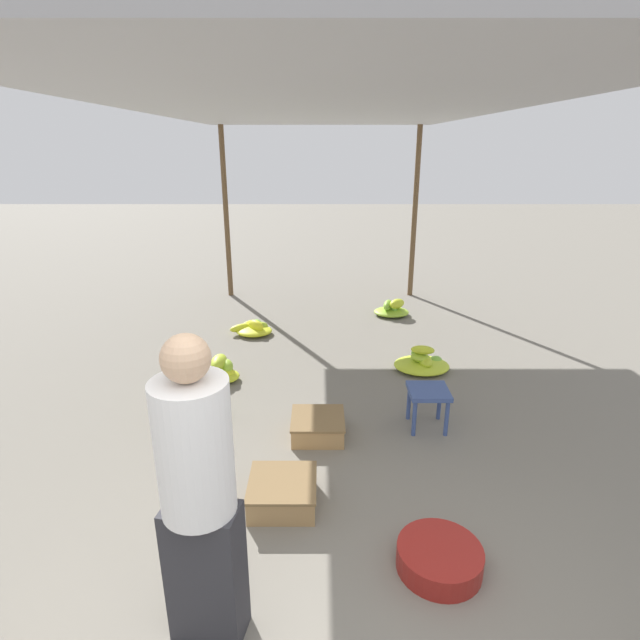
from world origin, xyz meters
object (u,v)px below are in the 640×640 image
(vendor_foreground, at_px, (198,493))
(banana_pile_left_1, at_px, (201,412))
(basin_black, at_px, (439,558))
(crate_mid, at_px, (282,492))
(banana_pile_right_0, at_px, (391,309))
(banana_pile_left_0, at_px, (252,328))
(banana_pile_left_2, at_px, (218,371))
(stool, at_px, (428,396))
(banana_pile_right_1, at_px, (422,362))
(crate_near, at_px, (317,426))

(vendor_foreground, xyz_separation_m, banana_pile_left_1, (-0.51, 2.06, -0.77))
(basin_black, distance_m, banana_pile_left_1, 2.43)
(banana_pile_left_1, xyz_separation_m, crate_mid, (0.81, -1.13, 0.03))
(banana_pile_right_0, bearing_deg, vendor_foreground, -107.81)
(vendor_foreground, relative_size, basin_black, 3.25)
(banana_pile_left_0, xyz_separation_m, crate_mid, (0.62, -3.29, 0.02))
(basin_black, height_order, banana_pile_left_1, banana_pile_left_1)
(banana_pile_left_0, relative_size, banana_pile_left_2, 1.28)
(vendor_foreground, bearing_deg, basin_black, 17.24)
(banana_pile_left_2, bearing_deg, banana_pile_left_1, -90.28)
(stool, xyz_separation_m, crate_mid, (-1.18, -0.99, -0.20))
(basin_black, distance_m, banana_pile_right_1, 2.77)
(stool, distance_m, banana_pile_right_0, 3.04)
(basin_black, relative_size, crate_mid, 1.07)
(banana_pile_left_2, relative_size, banana_pile_right_1, 0.74)
(basin_black, bearing_deg, banana_pile_right_1, 80.99)
(stool, distance_m, banana_pile_left_2, 2.20)
(crate_near, bearing_deg, banana_pile_left_1, 165.41)
(banana_pile_right_0, xyz_separation_m, crate_mid, (-1.30, -4.02, -0.00))
(vendor_foreground, relative_size, crate_near, 3.60)
(banana_pile_left_1, bearing_deg, banana_pile_left_0, 85.02)
(basin_black, relative_size, banana_pile_left_0, 0.88)
(basin_black, xyz_separation_m, banana_pile_right_1, (0.43, 2.74, 0.01))
(crate_mid, bearing_deg, vendor_foreground, -107.60)
(banana_pile_right_0, bearing_deg, crate_mid, -107.85)
(vendor_foreground, relative_size, banana_pile_left_1, 3.26)
(vendor_foreground, bearing_deg, banana_pile_right_1, 61.73)
(basin_black, xyz_separation_m, banana_pile_left_2, (-1.75, 2.47, 0.03))
(stool, height_order, banana_pile_left_2, stool)
(basin_black, distance_m, crate_mid, 1.10)
(vendor_foreground, xyz_separation_m, banana_pile_right_0, (1.59, 4.96, -0.74))
(banana_pile_right_0, bearing_deg, banana_pile_left_0, -159.12)
(banana_pile_left_1, bearing_deg, basin_black, -43.72)
(banana_pile_left_1, bearing_deg, crate_near, -14.59)
(basin_black, bearing_deg, banana_pile_left_2, 125.30)
(banana_pile_left_1, xyz_separation_m, banana_pile_right_0, (2.10, 2.90, 0.03))
(vendor_foreground, distance_m, stool, 2.49)
(banana_pile_left_1, relative_size, banana_pile_right_1, 0.82)
(stool, bearing_deg, banana_pile_left_1, 176.21)
(banana_pile_left_2, xyz_separation_m, banana_pile_right_0, (2.10, 2.10, -0.01))
(stool, distance_m, crate_mid, 1.56)
(stool, relative_size, banana_pile_right_1, 0.61)
(banana_pile_left_1, height_order, banana_pile_right_1, banana_pile_right_1)
(basin_black, height_order, banana_pile_right_1, banana_pile_right_1)
(banana_pile_right_1, bearing_deg, crate_near, -130.71)
(stool, height_order, banana_pile_right_0, stool)
(vendor_foreground, xyz_separation_m, crate_near, (0.53, 1.79, -0.75))
(banana_pile_left_2, relative_size, banana_pile_right_0, 0.88)
(vendor_foreground, xyz_separation_m, banana_pile_left_2, (-0.51, 2.86, -0.74))
(banana_pile_right_1, height_order, crate_mid, banana_pile_right_1)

